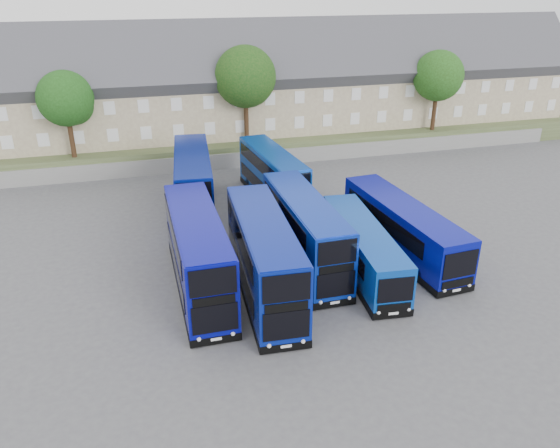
{
  "coord_description": "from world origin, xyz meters",
  "views": [
    {
      "loc": [
        -8.78,
        -25.46,
        16.87
      ],
      "look_at": [
        -0.17,
        5.55,
        2.2
      ],
      "focal_mm": 35.0,
      "sensor_mm": 36.0,
      "label": 1
    }
  ],
  "objects": [
    {
      "name": "terrace_row",
      "position": [
        6.0,
        30.0,
        6.6
      ],
      "size": [
        66.0,
        10.4,
        11.2
      ],
      "color": "#9E8970",
      "rests_on": "earth_bank"
    },
    {
      "name": "dd_front_left",
      "position": [
        -5.88,
        2.59,
        2.24
      ],
      "size": [
        2.65,
        11.5,
        4.57
      ],
      "rotation": [
        0.0,
        0.0,
        0.0
      ],
      "color": "#070A8B",
      "rests_on": "ground"
    },
    {
      "name": "tree_mid",
      "position": [
        2.15,
        25.6,
        8.07
      ],
      "size": [
        5.76,
        5.76,
        9.18
      ],
      "color": "#382314",
      "rests_on": "earth_bank"
    },
    {
      "name": "dd_rear_left",
      "position": [
        -4.63,
        14.44,
        2.26
      ],
      "size": [
        3.83,
        11.79,
        4.61
      ],
      "rotation": [
        0.0,
        0.0,
        -0.1
      ],
      "color": "navy",
      "rests_on": "ground"
    },
    {
      "name": "retaining_wall",
      "position": [
        0.0,
        24.0,
        0.75
      ],
      "size": [
        70.0,
        0.4,
        1.5
      ],
      "primitive_type": "cube",
      "color": "slate",
      "rests_on": "ground"
    },
    {
      "name": "ground",
      "position": [
        0.0,
        0.0,
        0.0
      ],
      "size": [
        120.0,
        120.0,
        0.0
      ],
      "primitive_type": "plane",
      "color": "#4D4D52",
      "rests_on": "ground"
    },
    {
      "name": "dd_front_right",
      "position": [
        0.98,
        3.92,
        2.15
      ],
      "size": [
        2.61,
        11.06,
        4.39
      ],
      "rotation": [
        0.0,
        0.0,
        0.01
      ],
      "color": "#08269D",
      "rests_on": "ground"
    },
    {
      "name": "tree_far",
      "position": [
        28.15,
        32.1,
        7.73
      ],
      "size": [
        5.44,
        5.44,
        8.67
      ],
      "color": "#382314",
      "rests_on": "earth_bank"
    },
    {
      "name": "dd_rear_right",
      "position": [
        1.82,
        14.93,
        2.03
      ],
      "size": [
        3.36,
        10.61,
        4.15
      ],
      "rotation": [
        0.0,
        0.0,
        0.09
      ],
      "color": "#08399C",
      "rests_on": "ground"
    },
    {
      "name": "tree_west",
      "position": [
        -13.85,
        25.1,
        7.05
      ],
      "size": [
        4.8,
        4.8,
        7.65
      ],
      "color": "#382314",
      "rests_on": "earth_bank"
    },
    {
      "name": "tree_east",
      "position": [
        22.15,
        25.1,
        7.39
      ],
      "size": [
        5.12,
        5.12,
        8.16
      ],
      "color": "#382314",
      "rests_on": "earth_bank"
    },
    {
      "name": "dd_front_mid",
      "position": [
        -2.35,
        1.11,
        2.25
      ],
      "size": [
        3.3,
        11.65,
        4.58
      ],
      "rotation": [
        0.0,
        0.0,
        -0.06
      ],
      "color": "navy",
      "rests_on": "ground"
    },
    {
      "name": "coach_east_b",
      "position": [
        7.76,
        3.84,
        1.63
      ],
      "size": [
        3.49,
        12.35,
        3.33
      ],
      "rotation": [
        0.0,
        0.0,
        0.08
      ],
      "color": "#070E8F",
      "rests_on": "ground"
    },
    {
      "name": "coach_east_a",
      "position": [
        4.16,
        2.03,
        1.47
      ],
      "size": [
        3.3,
        11.14,
        3.0
      ],
      "rotation": [
        0.0,
        0.0,
        -0.09
      ],
      "color": "#093DA6",
      "rests_on": "ground"
    },
    {
      "name": "earth_bank",
      "position": [
        0.0,
        34.0,
        1.0
      ],
      "size": [
        80.0,
        20.0,
        2.0
      ],
      "primitive_type": "cube",
      "color": "#424F2C",
      "rests_on": "ground"
    }
  ]
}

